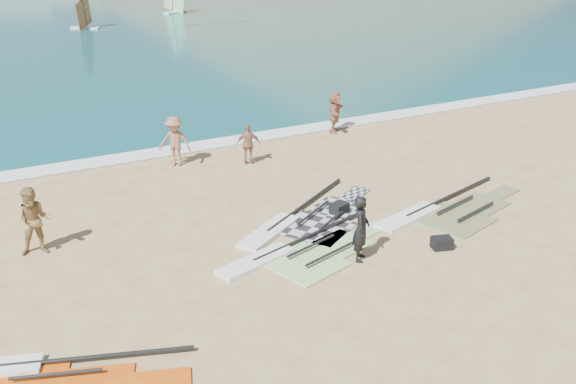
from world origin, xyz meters
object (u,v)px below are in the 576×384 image
rig_grey (304,221)px  beachgoer_mid (175,142)px  rig_green (298,254)px  rig_red (34,379)px  beachgoer_left (34,221)px  gear_bag_far (442,243)px  gear_bag_near (339,209)px  beachgoer_back (248,144)px  person_wetsuit (361,228)px  rig_orange (444,211)px  beachgoer_right (335,112)px

rig_grey → beachgoer_mid: bearing=72.6°
rig_green → rig_red: bearing=-179.9°
beachgoer_left → gear_bag_far: bearing=-13.8°
gear_bag_near → beachgoer_back: beachgoer_back is taller
gear_bag_near → beachgoer_left: bearing=168.9°
beachgoer_mid → gear_bag_near: bearing=-27.4°
rig_green → beachgoer_mid: (-0.50, 8.61, 0.92)m
person_wetsuit → beachgoer_back: size_ratio=1.17×
rig_green → gear_bag_far: size_ratio=10.24×
person_wetsuit → beachgoer_back: bearing=34.5°
rig_green → beachgoer_mid: size_ratio=2.97×
rig_green → beachgoer_left: bearing=134.1°
beachgoer_left → beachgoer_back: size_ratio=1.24×
person_wetsuit → rig_grey: bearing=42.1°
gear_bag_far → rig_red: bearing=-177.1°
gear_bag_near → person_wetsuit: size_ratio=0.30×
rig_green → beachgoer_mid: beachgoer_mid is taller
rig_grey → rig_orange: 4.58m
rig_green → beachgoer_right: 11.93m
rig_grey → rig_green: bearing=-155.9°
gear_bag_far → beachgoer_mid: size_ratio=0.29×
gear_bag_near → rig_green: bearing=-144.3°
gear_bag_far → beachgoer_back: bearing=100.9°
beachgoer_left → beachgoer_back: beachgoer_left is taller
gear_bag_near → person_wetsuit: person_wetsuit is taller
beachgoer_mid → beachgoer_right: beachgoer_mid is taller
rig_green → person_wetsuit: bearing=-52.2°
gear_bag_near → rig_orange: bearing=-26.9°
rig_grey → person_wetsuit: 2.96m
rig_grey → person_wetsuit: (0.16, -2.83, 0.88)m
rig_orange → beachgoer_mid: beachgoer_mid is taller
rig_grey → beachgoer_mid: 7.07m
gear_bag_far → beachgoer_right: 11.59m
gear_bag_near → beachgoer_right: bearing=58.7°
rig_grey → rig_green: size_ratio=1.03×
rig_grey → rig_red: bearing=173.3°
rig_grey → rig_orange: bearing=-51.1°
gear_bag_near → rig_grey: bearing=-179.6°
rig_grey → beachgoer_left: bearing=135.3°
rig_green → gear_bag_far: 4.11m
rig_orange → rig_green: bearing=168.1°
rig_red → gear_bag_near: size_ratio=9.23×
gear_bag_far → beachgoer_back: 9.26m
rig_orange → gear_bag_far: (-1.76, -1.88, 0.12)m
rig_green → rig_orange: 5.57m
rig_green → rig_red: 7.57m
rig_orange → beachgoer_mid: bearing=111.0°
rig_grey → gear_bag_far: bearing=-84.8°
rig_red → rig_green: bearing=35.6°
beachgoer_mid → beachgoer_right: bearing=44.8°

